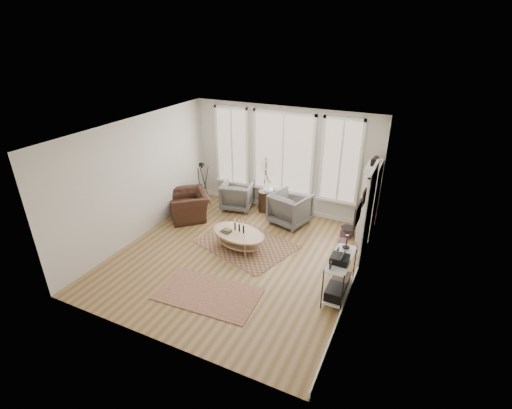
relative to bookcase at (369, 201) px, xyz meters
The scene contains 17 objects.
room 3.30m from the bookcase, 137.70° to the right, with size 5.50×5.54×2.90m.
bay_window 2.57m from the bookcase, 168.63° to the left, with size 4.14×0.12×2.24m.
door 1.10m from the bookcase, 82.91° to the right, with size 0.09×1.06×2.22m.
bookcase is the anchor object (origin of this frame).
low_shelf 2.56m from the bookcase, 91.28° to the right, with size 0.38×1.08×1.30m.
wall_art 2.66m from the bookcase, 86.75° to the right, with size 0.04×0.88×0.44m.
rug_main 3.13m from the bookcase, 146.37° to the right, with size 2.12×1.59×0.01m, color brown.
rug_runner 4.40m from the bookcase, 122.80° to the right, with size 1.97×1.09×0.01m, color brown.
coffee_table 3.25m from the bookcase, 144.05° to the right, with size 1.48×1.10×0.61m.
armchair_left 3.65m from the bookcase, behind, with size 0.83×0.85×0.78m, color #61605C.
armchair_right 2.01m from the bookcase, behind, with size 0.90×0.93×0.85m, color #61605C.
side_table 2.82m from the bookcase, behind, with size 0.40×0.40×1.67m.
vase 2.67m from the bookcase, behind, with size 0.26×0.26×0.27m, color silver.
accent_chair 4.67m from the bookcase, 167.05° to the right, with size 0.97×1.11×0.72m, color #361D14.
tripod_camera 4.59m from the bookcase, behind, with size 0.45×0.45×1.29m.
book_stack_near 0.97m from the bookcase, 150.04° to the right, with size 0.24×0.31×0.20m, color brown.
book_stack_far 1.20m from the bookcase, 118.17° to the right, with size 0.19×0.24×0.15m, color brown.
Camera 1 is at (3.41, -6.18, 4.71)m, focal length 26.00 mm.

